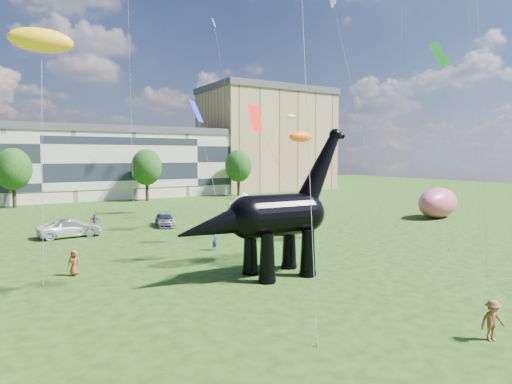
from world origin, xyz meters
TOP-DOWN VIEW (x-y plane):
  - ground at (0.00, 0.00)m, footprint 220.00×220.00m
  - terrace_row at (-8.00, 62.00)m, footprint 78.00×11.00m
  - apartment_block at (40.00, 65.00)m, footprint 28.00×18.00m
  - tree_mid_left at (-12.00, 53.00)m, footprint 5.20×5.20m
  - tree_mid_right at (8.00, 53.00)m, footprint 5.20×5.20m
  - tree_far_right at (26.00, 53.00)m, footprint 5.20×5.20m
  - dinosaur_sculpture at (1.10, 2.96)m, footprint 12.19×3.46m
  - car_silver at (-7.87, 27.30)m, footprint 3.17×4.42m
  - car_grey at (-7.88, 24.07)m, footprint 5.22×2.50m
  - car_white at (-8.18, 24.24)m, footprint 5.97×3.23m
  - car_dark at (1.78, 25.57)m, footprint 2.88×5.03m
  - gazebo_near at (18.05, 27.59)m, footprint 4.19×4.19m
  - gazebo_far at (14.47, 30.37)m, footprint 4.93×4.93m
  - inflatable_pink at (33.22, 14.14)m, footprint 8.29×5.50m
  - visitors at (0.06, 15.22)m, footprint 49.54×45.40m
  - kites at (-2.63, 14.11)m, footprint 65.63×50.53m

SIDE VIEW (x-z plane):
  - ground at x=0.00m, z-range 0.00..0.00m
  - car_dark at x=1.78m, z-range 0.00..1.37m
  - car_silver at x=-7.87m, z-range 0.00..1.40m
  - car_white at x=-8.18m, z-range 0.00..1.59m
  - car_grey at x=-7.88m, z-range 0.00..1.65m
  - visitors at x=0.06m, z-range -0.08..1.75m
  - gazebo_near at x=18.05m, z-range 0.52..3.10m
  - inflatable_pink at x=33.22m, z-range 0.00..3.80m
  - gazebo_far at x=14.47m, z-range 0.59..3.50m
  - dinosaur_sculpture at x=1.10m, z-range -1.22..8.75m
  - terrace_row at x=-8.00m, z-range 0.00..12.00m
  - tree_mid_left at x=-12.00m, z-range 1.57..11.01m
  - tree_mid_right at x=8.00m, z-range 1.57..11.01m
  - tree_far_right at x=26.00m, z-range 1.57..11.01m
  - apartment_block at x=40.00m, z-range 0.00..22.00m
  - kites at x=-2.63m, z-range 4.60..34.13m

